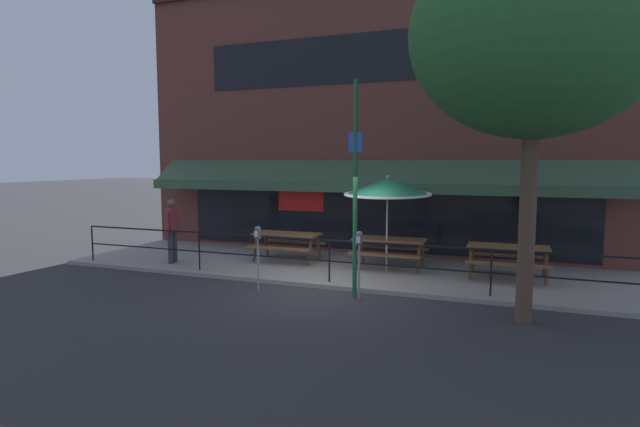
{
  "coord_description": "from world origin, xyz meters",
  "views": [
    {
      "loc": [
        3.72,
        -10.11,
        2.8
      ],
      "look_at": [
        -0.72,
        1.6,
        1.5
      ],
      "focal_mm": 28.0,
      "sensor_mm": 36.0,
      "label": 1
    }
  ],
  "objects_px": {
    "parking_meter_near": "(258,239)",
    "street_tree_curbside": "(544,15)",
    "picnic_table_centre": "(389,245)",
    "patio_umbrella_centre": "(387,187)",
    "picnic_table_right": "(508,253)",
    "parking_meter_far": "(359,245)",
    "street_sign_pole": "(355,188)",
    "picnic_table_left": "(287,239)",
    "pedestrian_walking": "(172,227)"
  },
  "relations": [
    {
      "from": "parking_meter_near",
      "to": "street_sign_pole",
      "type": "distance_m",
      "value": 2.42
    },
    {
      "from": "parking_meter_near",
      "to": "parking_meter_far",
      "type": "distance_m",
      "value": 2.27
    },
    {
      "from": "patio_umbrella_centre",
      "to": "parking_meter_near",
      "type": "relative_size",
      "value": 1.67
    },
    {
      "from": "parking_meter_near",
      "to": "street_tree_curbside",
      "type": "xyz_separation_m",
      "value": [
        5.47,
        -0.36,
        4.03
      ]
    },
    {
      "from": "patio_umbrella_centre",
      "to": "pedestrian_walking",
      "type": "distance_m",
      "value": 5.8
    },
    {
      "from": "picnic_table_left",
      "to": "picnic_table_right",
      "type": "relative_size",
      "value": 1.0
    },
    {
      "from": "parking_meter_near",
      "to": "street_tree_curbside",
      "type": "distance_m",
      "value": 6.81
    },
    {
      "from": "parking_meter_far",
      "to": "street_sign_pole",
      "type": "height_order",
      "value": "street_sign_pole"
    },
    {
      "from": "picnic_table_left",
      "to": "pedestrian_walking",
      "type": "xyz_separation_m",
      "value": [
        -2.76,
        -1.33,
        0.35
      ]
    },
    {
      "from": "picnic_table_right",
      "to": "street_tree_curbside",
      "type": "height_order",
      "value": "street_tree_curbside"
    },
    {
      "from": "picnic_table_right",
      "to": "street_sign_pole",
      "type": "xyz_separation_m",
      "value": [
        -2.94,
        -2.51,
        1.57
      ]
    },
    {
      "from": "pedestrian_walking",
      "to": "street_sign_pole",
      "type": "relative_size",
      "value": 0.39
    },
    {
      "from": "picnic_table_left",
      "to": "parking_meter_far",
      "type": "height_order",
      "value": "parking_meter_far"
    },
    {
      "from": "picnic_table_left",
      "to": "parking_meter_near",
      "type": "xyz_separation_m",
      "value": [
        0.57,
        -2.77,
        0.44
      ]
    },
    {
      "from": "picnic_table_centre",
      "to": "patio_umbrella_centre",
      "type": "xyz_separation_m",
      "value": [
        0.0,
        -0.28,
        1.47
      ]
    },
    {
      "from": "picnic_table_centre",
      "to": "patio_umbrella_centre",
      "type": "bearing_deg",
      "value": -90.0
    },
    {
      "from": "street_sign_pole",
      "to": "pedestrian_walking",
      "type": "bearing_deg",
      "value": 166.88
    },
    {
      "from": "street_sign_pole",
      "to": "street_tree_curbside",
      "type": "xyz_separation_m",
      "value": [
        3.34,
        -0.53,
        2.91
      ]
    },
    {
      "from": "patio_umbrella_centre",
      "to": "parking_meter_far",
      "type": "xyz_separation_m",
      "value": [
        0.02,
        -2.51,
        -1.03
      ]
    },
    {
      "from": "pedestrian_walking",
      "to": "street_sign_pole",
      "type": "distance_m",
      "value": 5.75
    },
    {
      "from": "picnic_table_left",
      "to": "street_sign_pole",
      "type": "xyz_separation_m",
      "value": [
        2.71,
        -2.6,
        1.57
      ]
    },
    {
      "from": "picnic_table_centre",
      "to": "street_tree_curbside",
      "type": "height_order",
      "value": "street_tree_curbside"
    },
    {
      "from": "picnic_table_centre",
      "to": "pedestrian_walking",
      "type": "relative_size",
      "value": 1.05
    },
    {
      "from": "patio_umbrella_centre",
      "to": "parking_meter_far",
      "type": "relative_size",
      "value": 1.67
    },
    {
      "from": "picnic_table_right",
      "to": "parking_meter_near",
      "type": "relative_size",
      "value": 1.27
    },
    {
      "from": "pedestrian_walking",
      "to": "parking_meter_far",
      "type": "height_order",
      "value": "pedestrian_walking"
    },
    {
      "from": "pedestrian_walking",
      "to": "picnic_table_centre",
      "type": "bearing_deg",
      "value": 13.83
    },
    {
      "from": "picnic_table_left",
      "to": "patio_umbrella_centre",
      "type": "distance_m",
      "value": 3.19
    },
    {
      "from": "picnic_table_left",
      "to": "picnic_table_centre",
      "type": "distance_m",
      "value": 2.82
    },
    {
      "from": "parking_meter_near",
      "to": "street_tree_curbside",
      "type": "height_order",
      "value": "street_tree_curbside"
    },
    {
      "from": "picnic_table_right",
      "to": "parking_meter_near",
      "type": "xyz_separation_m",
      "value": [
        -5.07,
        -2.68,
        0.44
      ]
    },
    {
      "from": "pedestrian_walking",
      "to": "parking_meter_near",
      "type": "xyz_separation_m",
      "value": [
        3.34,
        -1.45,
        0.09
      ]
    },
    {
      "from": "patio_umbrella_centre",
      "to": "street_sign_pole",
      "type": "xyz_separation_m",
      "value": [
        -0.11,
        -2.37,
        0.09
      ]
    },
    {
      "from": "patio_umbrella_centre",
      "to": "street_tree_curbside",
      "type": "bearing_deg",
      "value": -41.92
    },
    {
      "from": "picnic_table_left",
      "to": "parking_meter_far",
      "type": "distance_m",
      "value": 3.98
    },
    {
      "from": "picnic_table_right",
      "to": "parking_meter_far",
      "type": "xyz_separation_m",
      "value": [
        -2.8,
        -2.66,
        0.44
      ]
    },
    {
      "from": "parking_meter_near",
      "to": "street_tree_curbside",
      "type": "relative_size",
      "value": 0.19
    },
    {
      "from": "picnic_table_right",
      "to": "picnic_table_centre",
      "type": "bearing_deg",
      "value": 177.22
    },
    {
      "from": "pedestrian_walking",
      "to": "parking_meter_far",
      "type": "relative_size",
      "value": 1.2
    },
    {
      "from": "parking_meter_far",
      "to": "picnic_table_centre",
      "type": "bearing_deg",
      "value": 90.46
    },
    {
      "from": "parking_meter_far",
      "to": "parking_meter_near",
      "type": "bearing_deg",
      "value": -179.34
    },
    {
      "from": "picnic_table_right",
      "to": "street_sign_pole",
      "type": "relative_size",
      "value": 0.41
    },
    {
      "from": "picnic_table_right",
      "to": "pedestrian_walking",
      "type": "xyz_separation_m",
      "value": [
        -8.41,
        -1.24,
        0.35
      ]
    },
    {
      "from": "picnic_table_right",
      "to": "patio_umbrella_centre",
      "type": "xyz_separation_m",
      "value": [
        -2.82,
        -0.15,
        1.47
      ]
    },
    {
      "from": "parking_meter_far",
      "to": "street_tree_curbside",
      "type": "xyz_separation_m",
      "value": [
        3.2,
        -0.38,
        4.03
      ]
    },
    {
      "from": "patio_umbrella_centre",
      "to": "parking_meter_far",
      "type": "distance_m",
      "value": 2.71
    },
    {
      "from": "pedestrian_walking",
      "to": "parking_meter_far",
      "type": "bearing_deg",
      "value": -14.21
    },
    {
      "from": "picnic_table_right",
      "to": "parking_meter_far",
      "type": "bearing_deg",
      "value": -136.5
    },
    {
      "from": "picnic_table_right",
      "to": "street_sign_pole",
      "type": "height_order",
      "value": "street_sign_pole"
    },
    {
      "from": "parking_meter_near",
      "to": "parking_meter_far",
      "type": "xyz_separation_m",
      "value": [
        2.27,
        0.03,
        0.0
      ]
    }
  ]
}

